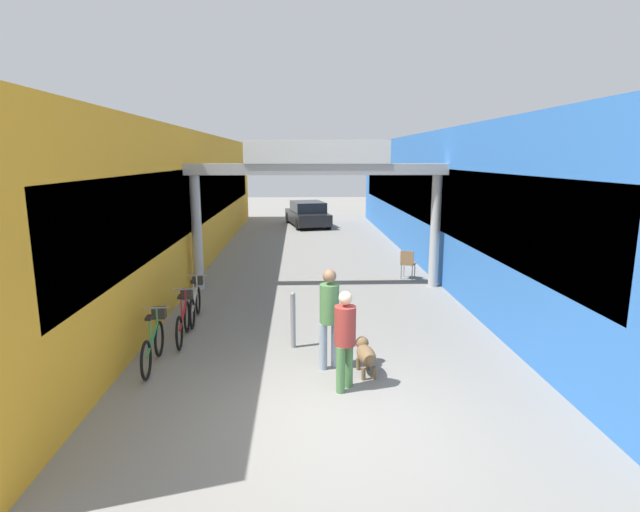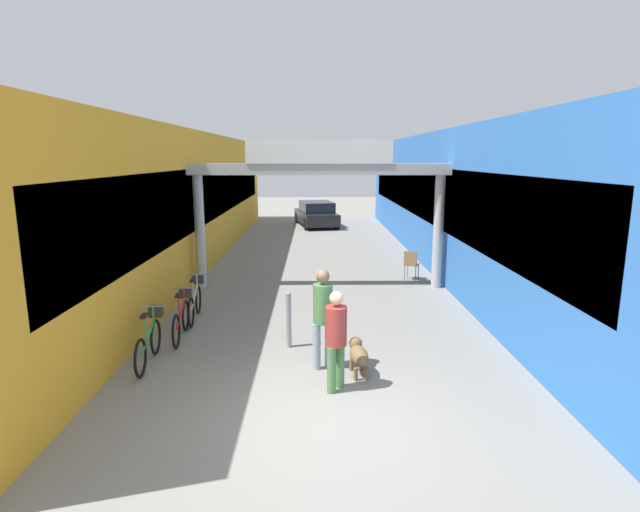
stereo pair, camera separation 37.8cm
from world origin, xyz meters
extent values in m
plane|color=gray|center=(0.00, 0.00, 0.00)|extent=(80.00, 80.00, 0.00)
cube|color=gold|center=(-5.10, 11.00, 2.23)|extent=(3.00, 26.00, 4.46)
cube|color=black|center=(-3.62, 11.00, 2.45)|extent=(0.04, 23.40, 1.78)
cube|color=blue|center=(5.10, 11.00, 2.23)|extent=(3.00, 26.00, 4.46)
cube|color=black|center=(3.62, 11.00, 2.45)|extent=(0.04, 23.40, 1.78)
cylinder|color=#B2B2B2|center=(-3.35, 7.34, 1.60)|extent=(0.28, 0.28, 3.19)
cylinder|color=#B2B2B2|center=(3.35, 7.34, 1.60)|extent=(0.28, 0.28, 3.19)
cube|color=#B2B2B2|center=(0.00, 7.34, 3.34)|extent=(7.40, 0.44, 0.31)
cube|color=white|center=(0.00, 7.14, 3.82)|extent=(3.96, 0.10, 0.64)
cylinder|color=#8C9EB2|center=(-0.10, 1.74, 0.42)|extent=(0.19, 0.19, 0.83)
cylinder|color=#8C9EB2|center=(0.12, 1.84, 0.42)|extent=(0.19, 0.19, 0.83)
cylinder|color=#4C7F47|center=(0.01, 1.79, 1.18)|extent=(0.45, 0.45, 0.69)
sphere|color=#8C664C|center=(0.01, 1.79, 1.67)|extent=(0.31, 0.31, 0.24)
cylinder|color=#4C7F47|center=(0.13, 0.84, 0.38)|extent=(0.20, 0.20, 0.76)
cylinder|color=#4C7F47|center=(0.28, 1.03, 0.38)|extent=(0.20, 0.20, 0.76)
cylinder|color=#99332D|center=(0.21, 0.93, 1.07)|extent=(0.48, 0.48, 0.63)
sphere|color=beige|center=(0.21, 0.93, 1.53)|extent=(0.30, 0.30, 0.21)
ellipsoid|color=brown|center=(0.62, 1.48, 0.36)|extent=(0.37, 0.71, 0.27)
sphere|color=brown|center=(0.59, 1.79, 0.45)|extent=(0.26, 0.26, 0.23)
sphere|color=white|center=(0.60, 1.69, 0.34)|extent=(0.18, 0.18, 0.17)
cylinder|color=brown|center=(0.51, 1.68, 0.11)|extent=(0.08, 0.08, 0.22)
cylinder|color=brown|center=(0.69, 1.70, 0.11)|extent=(0.08, 0.08, 0.22)
cylinder|color=brown|center=(0.56, 1.27, 0.11)|extent=(0.08, 0.08, 0.22)
cylinder|color=brown|center=(0.74, 1.29, 0.11)|extent=(0.08, 0.08, 0.22)
torus|color=black|center=(-3.14, 2.47, 0.34)|extent=(0.09, 0.67, 0.67)
torus|color=black|center=(-3.08, 1.45, 0.34)|extent=(0.09, 0.67, 0.67)
cube|color=#338C4C|center=(-3.11, 1.96, 0.52)|extent=(0.09, 0.94, 0.34)
cylinder|color=#338C4C|center=(-3.10, 1.84, 0.74)|extent=(0.03, 0.03, 0.42)
cube|color=black|center=(-3.10, 1.84, 0.96)|extent=(0.11, 0.23, 0.05)
cylinder|color=#338C4C|center=(-3.14, 2.41, 0.72)|extent=(0.03, 0.03, 0.46)
cylinder|color=gray|center=(-3.14, 2.41, 0.96)|extent=(0.46, 0.06, 0.03)
cube|color=#332D28|center=(-3.15, 2.61, 0.80)|extent=(0.25, 0.21, 0.20)
torus|color=black|center=(-2.91, 3.77, 0.34)|extent=(0.10, 0.67, 0.67)
torus|color=black|center=(-2.83, 2.76, 0.34)|extent=(0.10, 0.67, 0.67)
cube|color=red|center=(-2.87, 3.26, 0.52)|extent=(0.11, 0.94, 0.34)
cylinder|color=red|center=(-2.86, 3.15, 0.74)|extent=(0.03, 0.03, 0.42)
cube|color=black|center=(-2.86, 3.15, 0.96)|extent=(0.12, 0.23, 0.05)
cylinder|color=red|center=(-2.90, 3.71, 0.72)|extent=(0.03, 0.03, 0.46)
cylinder|color=gray|center=(-2.90, 3.71, 0.96)|extent=(0.46, 0.06, 0.03)
cube|color=#332D28|center=(-2.92, 3.91, 0.80)|extent=(0.25, 0.22, 0.20)
torus|color=black|center=(-2.92, 5.00, 0.34)|extent=(0.10, 0.67, 0.67)
torus|color=black|center=(-2.84, 3.98, 0.34)|extent=(0.10, 0.67, 0.67)
cube|color=beige|center=(-2.88, 4.49, 0.52)|extent=(0.11, 0.94, 0.34)
cylinder|color=beige|center=(-2.87, 4.37, 0.74)|extent=(0.03, 0.03, 0.42)
cube|color=black|center=(-2.87, 4.37, 0.96)|extent=(0.12, 0.23, 0.05)
cylinder|color=beige|center=(-2.91, 4.94, 0.72)|extent=(0.03, 0.03, 0.46)
cylinder|color=gray|center=(-2.91, 4.94, 0.96)|extent=(0.46, 0.06, 0.03)
cube|color=#332D28|center=(-2.93, 5.14, 0.80)|extent=(0.25, 0.22, 0.20)
cylinder|color=gray|center=(-0.64, 2.78, 0.52)|extent=(0.10, 0.10, 1.04)
sphere|color=gray|center=(-0.64, 2.78, 1.07)|extent=(0.10, 0.10, 0.10)
cylinder|color=gray|center=(2.75, 8.51, 0.23)|extent=(0.04, 0.04, 0.45)
cylinder|color=gray|center=(3.05, 8.36, 0.23)|extent=(0.04, 0.04, 0.45)
cylinder|color=gray|center=(2.60, 8.21, 0.23)|extent=(0.04, 0.04, 0.45)
cylinder|color=gray|center=(2.90, 8.06, 0.23)|extent=(0.04, 0.04, 0.45)
cube|color=olive|center=(2.82, 8.28, 0.47)|extent=(0.54, 0.54, 0.04)
cube|color=olive|center=(2.75, 8.12, 0.69)|extent=(0.38, 0.21, 0.40)
cube|color=black|center=(-0.06, 20.32, 0.48)|extent=(2.49, 4.26, 0.60)
cube|color=#1E2328|center=(-0.03, 20.17, 1.06)|extent=(1.97, 2.46, 0.55)
cylinder|color=black|center=(-1.12, 21.59, 0.30)|extent=(0.31, 0.63, 0.60)
cylinder|color=black|center=(0.44, 21.90, 0.30)|extent=(0.31, 0.63, 0.60)
cylinder|color=black|center=(-0.55, 18.74, 0.30)|extent=(0.31, 0.63, 0.60)
cylinder|color=black|center=(1.01, 19.05, 0.30)|extent=(0.31, 0.63, 0.60)
camera|label=1|loc=(-0.50, -6.50, 3.68)|focal=28.00mm
camera|label=2|loc=(-0.12, -6.51, 3.68)|focal=28.00mm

